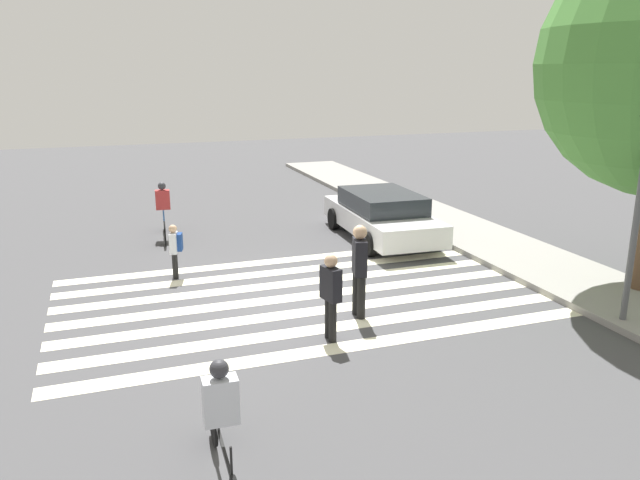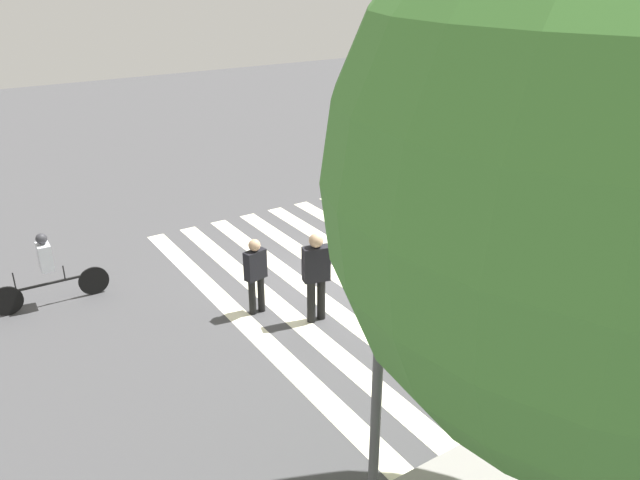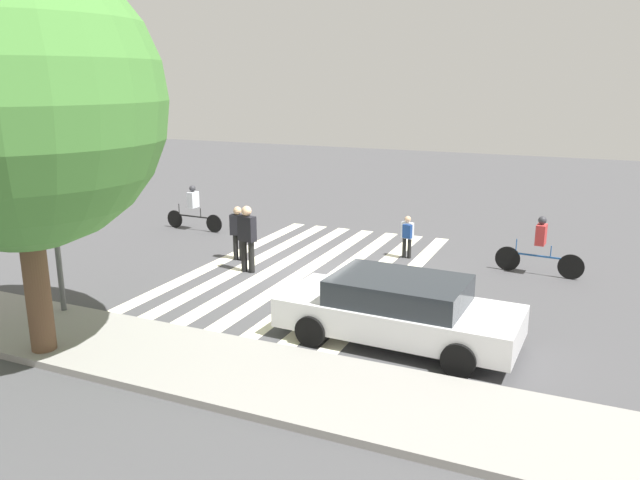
{
  "view_description": "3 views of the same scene",
  "coord_description": "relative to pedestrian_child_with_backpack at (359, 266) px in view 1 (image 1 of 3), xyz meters",
  "views": [
    {
      "loc": [
        11.95,
        -3.72,
        4.7
      ],
      "look_at": [
        -0.42,
        0.64,
        1.1
      ],
      "focal_mm": 35.0,
      "sensor_mm": 36.0,
      "label": 1
    },
    {
      "loc": [
        7.15,
        9.74,
        6.41
      ],
      "look_at": [
        0.57,
        -0.37,
        1.09
      ],
      "focal_mm": 35.0,
      "sensor_mm": 36.0,
      "label": 2
    },
    {
      "loc": [
        -7.05,
        14.99,
        5.17
      ],
      "look_at": [
        -0.65,
        0.57,
        1.07
      ],
      "focal_mm": 35.0,
      "sensor_mm": 36.0,
      "label": 3
    }
  ],
  "objects": [
    {
      "name": "sidewalk_curb",
      "position": [
        -1.41,
        5.45,
        -0.97
      ],
      "size": [
        36.0,
        2.5,
        0.14
      ],
      "color": "gray",
      "rests_on": "ground_plane"
    },
    {
      "name": "crosswalk_stripes",
      "position": [
        -1.41,
        -0.8,
        -1.04
      ],
      "size": [
        5.72,
        10.0,
        0.01
      ],
      "color": "#F2EDCC",
      "rests_on": "ground_plane"
    },
    {
      "name": "cyclist_far_lane",
      "position": [
        -7.32,
        -2.97,
        -0.18
      ],
      "size": [
        2.32,
        0.42,
        1.63
      ],
      "rotation": [
        0.0,
        0.0,
        -0.08
      ],
      "color": "black",
      "rests_on": "ground_plane"
    },
    {
      "name": "pedestrian_adult_yellow_jacket",
      "position": [
        -3.61,
        -3.08,
        -0.3
      ],
      "size": [
        0.38,
        0.35,
        1.27
      ],
      "rotation": [
        0.0,
        0.0,
        2.88
      ],
      "color": "black",
      "rests_on": "ground_plane"
    },
    {
      "name": "cyclist_near_curb",
      "position": [
        4.21,
        -3.48,
        -0.18
      ],
      "size": [
        2.31,
        0.41,
        1.59
      ],
      "rotation": [
        0.0,
        0.0,
        -0.03
      ],
      "color": "black",
      "rests_on": "ground_plane"
    },
    {
      "name": "pedestrian_child_with_backpack",
      "position": [
        0.0,
        0.0,
        0.0
      ],
      "size": [
        0.55,
        0.35,
        1.85
      ],
      "rotation": [
        0.0,
        0.0,
        -0.26
      ],
      "color": "black",
      "rests_on": "ground_plane"
    },
    {
      "name": "pedestrian_adult_blue_shirt",
      "position": [
        0.84,
        -0.9,
        -0.14
      ],
      "size": [
        0.48,
        0.29,
        1.6
      ],
      "rotation": [
        0.0,
        0.0,
        0.21
      ],
      "color": "black",
      "rests_on": "ground_plane"
    },
    {
      "name": "ground_plane",
      "position": [
        -1.41,
        -0.8,
        -1.04
      ],
      "size": [
        60.0,
        60.0,
        0.0
      ],
      "primitive_type": "plane",
      "color": "#444447"
    },
    {
      "name": "car_parked_dark_suv",
      "position": [
        -5.15,
        2.87,
        -0.34
      ],
      "size": [
        4.83,
        2.23,
        1.36
      ],
      "rotation": [
        0.0,
        0.0,
        -0.04
      ],
      "color": "silver",
      "rests_on": "ground_plane"
    }
  ]
}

